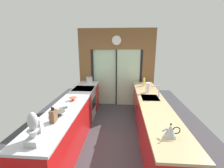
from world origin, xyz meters
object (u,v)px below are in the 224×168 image
Objects in this scene: mixing_bowl_mid at (67,106)px; mixing_bowl_far at (73,99)px; stand_mixer at (35,131)px; paper_towel_roll at (148,88)px; soap_bottle at (144,82)px; oven_range at (84,103)px; kettle at (170,131)px; stock_pot at (89,80)px; knife_block at (53,116)px; mixing_bowl_near at (60,113)px.

mixing_bowl_far is at bearing 90.00° from mixing_bowl_mid.
paper_towel_roll is at bearing 52.35° from stand_mixer.
soap_bottle reaches higher than mixing_bowl_far.
kettle reaches higher than oven_range.
soap_bottle is (1.78, -0.30, 0.03)m from stock_pot.
stand_mixer is at bearing -90.00° from mixing_bowl_far.
stock_pot is 0.73× the size of paper_towel_roll.
stand_mixer is at bearing -90.00° from mixing_bowl_mid.
stand_mixer is (0.00, -0.54, 0.05)m from knife_block.
stand_mixer reaches higher than oven_range.
paper_towel_roll reaches higher than mixing_bowl_far.
kettle is 0.87× the size of soap_bottle.
mixing_bowl_near is 0.79m from stand_mixer.
soap_bottle is at bearing 39.73° from mixing_bowl_far.
paper_towel_roll is at bearing 44.84° from knife_block.
stock_pot reaches higher than mixing_bowl_far.
paper_towel_roll reaches higher than mixing_bowl_near.
stock_pot is (-0.00, 1.78, 0.05)m from mixing_bowl_far.
soap_bottle reaches higher than kettle.
stock_pot is (-0.00, 3.32, -0.07)m from stand_mixer.
stock_pot reaches higher than kettle.
knife_block is at bearing -89.48° from oven_range.
paper_towel_roll is (-0.00, 2.06, 0.05)m from kettle.
mixing_bowl_near is at bearing 163.39° from kettle.
soap_bottle is at bearing 59.52° from stand_mixer.
mixing_bowl_mid is 2.16m from stock_pot.
soap_bottle is (1.78, 1.48, 0.08)m from mixing_bowl_far.
stand_mixer is at bearing -90.00° from mixing_bowl_near.
knife_block is at bearing -90.00° from mixing_bowl_far.
oven_range is at bearing 90.74° from mixing_bowl_mid.
paper_towel_roll is (0.00, -0.72, 0.01)m from soap_bottle.
paper_towel_roll reaches higher than oven_range.
mixing_bowl_near is 2.35m from paper_towel_roll.
mixing_bowl_far is (0.02, -1.04, 0.51)m from oven_range.
stock_pot is at bearing 150.33° from paper_towel_roll.
stock_pot is at bearing 90.00° from mixing_bowl_near.
stock_pot is at bearing 90.00° from knife_block.
mixing_bowl_near is 0.76m from mixing_bowl_far.
kettle is at bearing -36.00° from mixing_bowl_far.
mixing_bowl_far is 0.43× the size of stand_mixer.
kettle is (1.78, -0.91, 0.05)m from mixing_bowl_mid.
oven_range is 1.16m from mixing_bowl_far.
knife_block is (0.02, -2.05, 0.57)m from oven_range.
mixing_bowl_far reaches higher than mixing_bowl_mid.
knife_block is 0.91× the size of soap_bottle.
oven_range is at bearing -166.24° from soap_bottle.
mixing_bowl_near is 0.25m from knife_block.
mixing_bowl_mid is at bearing 90.00° from mixing_bowl_near.
mixing_bowl_near is 1.86m from kettle.
oven_range is at bearing 90.52° from knife_block.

